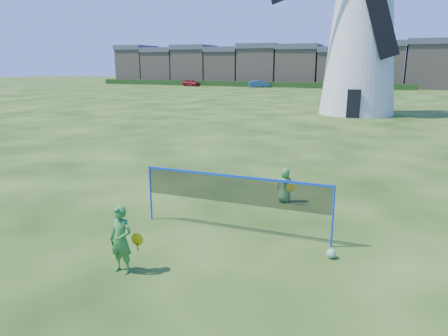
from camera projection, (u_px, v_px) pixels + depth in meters
ground at (211, 224)px, 11.34m from camera, size 220.00×220.00×0.00m
windmill at (361, 35)px, 34.44m from camera, size 15.18×6.29×19.72m
badminton_net at (234, 190)px, 10.54m from camera, size 5.05×0.05×1.55m
player_girl at (121, 240)px, 8.57m from camera, size 0.70×0.38×1.46m
player_boy at (285, 185)px, 13.02m from camera, size 0.63×0.41×1.11m
play_ball at (331, 254)px, 9.33m from camera, size 0.22×0.22×0.22m
terraced_houses at (268, 65)px, 81.83m from camera, size 66.98×8.40×8.39m
hedge at (241, 84)px, 78.54m from camera, size 62.00×0.80×1.00m
car_left at (191, 83)px, 79.62m from camera, size 4.12×2.51×1.31m
car_right at (259, 84)px, 75.88m from camera, size 4.18×2.74×1.30m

